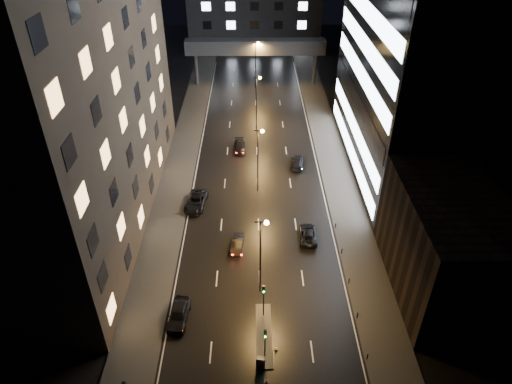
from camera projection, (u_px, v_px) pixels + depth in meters
ground at (257, 151)px, 77.76m from camera, size 160.00×160.00×0.00m
sidewalk_left at (180, 166)px, 73.52m from camera, size 5.00×110.00×0.15m
sidewalk_right at (334, 165)px, 73.72m from camera, size 5.00×110.00×0.15m
building_left at (65, 70)px, 53.03m from camera, size 15.00×48.00×40.00m
building_right_low at (446, 244)px, 49.05m from camera, size 10.00×18.00×12.00m
building_right_glass at (441, 20)px, 61.83m from camera, size 20.00×36.00×45.00m
skybridge at (255, 47)px, 97.63m from camera, size 30.00×3.00×10.00m
median_island at (264, 335)px, 46.52m from camera, size 1.60×8.00×0.15m
traffic_signal_near at (264, 296)px, 46.85m from camera, size 0.28×0.34×4.40m
traffic_signal_far at (265, 341)px, 42.33m from camera, size 0.28×0.34×4.40m
bollard_row at (353, 298)px, 50.08m from camera, size 0.12×25.12×0.90m
streetlight_near at (262, 248)px, 47.78m from camera, size 1.45×0.50×10.15m
streetlight_mid_a at (259, 153)px, 64.20m from camera, size 1.45×0.50×10.15m
streetlight_mid_b at (257, 96)px, 80.62m from camera, size 1.45×0.50×10.15m
streetlight_far at (256, 59)px, 97.04m from camera, size 1.45×0.50×10.15m
car_away_a at (179, 314)px, 47.78m from camera, size 2.33×5.00×1.66m
car_away_b at (237, 244)px, 57.14m from camera, size 1.81×4.04×1.29m
car_away_c at (196, 201)px, 64.37m from camera, size 3.28×5.88×1.56m
car_away_d at (240, 147)px, 77.50m from camera, size 2.20×4.76×1.35m
car_toward_a at (308, 234)px, 58.65m from camera, size 2.43×4.84×1.32m
car_toward_b at (297, 162)px, 73.33m from camera, size 2.58×5.06×1.41m
utility_cabinet at (261, 362)px, 43.07m from camera, size 0.88×0.56×1.30m
cone_a at (276, 349)px, 44.90m from camera, size 0.42×0.42×0.51m
cone_b at (266, 381)px, 42.06m from camera, size 0.34×0.34×0.50m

